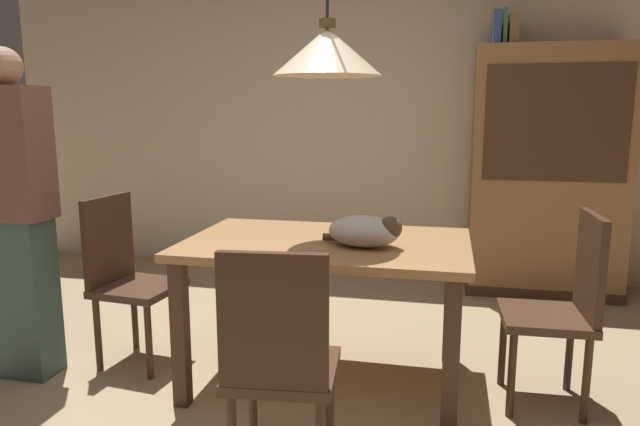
% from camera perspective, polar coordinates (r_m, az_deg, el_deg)
% --- Properties ---
extents(back_wall, '(6.40, 0.10, 2.90)m').
position_cam_1_polar(back_wall, '(4.95, 4.32, 10.84)').
color(back_wall, beige).
rests_on(back_wall, ground).
extents(dining_table, '(1.40, 0.90, 0.75)m').
position_cam_1_polar(dining_table, '(2.91, 0.67, -4.64)').
color(dining_table, '#A87A4C').
rests_on(dining_table, ground).
extents(chair_left_side, '(0.44, 0.44, 0.93)m').
position_cam_1_polar(chair_left_side, '(3.36, -18.56, -5.57)').
color(chair_left_side, '#472D1E').
rests_on(chair_left_side, ground).
extents(chair_right_side, '(0.41, 0.41, 0.93)m').
position_cam_1_polar(chair_right_side, '(2.95, 22.90, -8.06)').
color(chair_right_side, '#472D1E').
rests_on(chair_right_side, ground).
extents(chair_near_front, '(0.44, 0.44, 0.93)m').
position_cam_1_polar(chair_near_front, '(2.15, -4.05, -14.10)').
color(chair_near_front, '#472D1E').
rests_on(chair_near_front, ground).
extents(cat_sleeping, '(0.39, 0.25, 0.16)m').
position_cam_1_polar(cat_sleeping, '(2.74, 4.55, -1.79)').
color(cat_sleeping, beige).
rests_on(cat_sleeping, dining_table).
extents(pendant_lamp, '(0.52, 0.52, 1.30)m').
position_cam_1_polar(pendant_lamp, '(2.83, 0.72, 15.64)').
color(pendant_lamp, beige).
extents(hutch_bookcase, '(1.12, 0.45, 1.85)m').
position_cam_1_polar(hutch_bookcase, '(4.65, 21.46, 3.28)').
color(hutch_bookcase, olive).
rests_on(hutch_bookcase, ground).
extents(book_blue_wide, '(0.06, 0.24, 0.24)m').
position_cam_1_polar(book_blue_wide, '(4.61, 16.96, 16.96)').
color(book_blue_wide, '#384C93').
rests_on(book_blue_wide, hutch_bookcase).
extents(book_green_slim, '(0.03, 0.20, 0.26)m').
position_cam_1_polar(book_green_slim, '(4.62, 17.70, 17.04)').
color(book_green_slim, '#427A4C').
rests_on(book_green_slim, hutch_bookcase).
extents(book_brown_thick, '(0.06, 0.24, 0.22)m').
position_cam_1_polar(book_brown_thick, '(4.62, 18.47, 16.75)').
color(book_brown_thick, brown).
rests_on(book_brown_thick, hutch_bookcase).
extents(person_standing, '(0.36, 0.22, 1.70)m').
position_cam_1_polar(person_standing, '(3.34, -27.73, -0.24)').
color(person_standing, '#3D564C').
rests_on(person_standing, ground).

